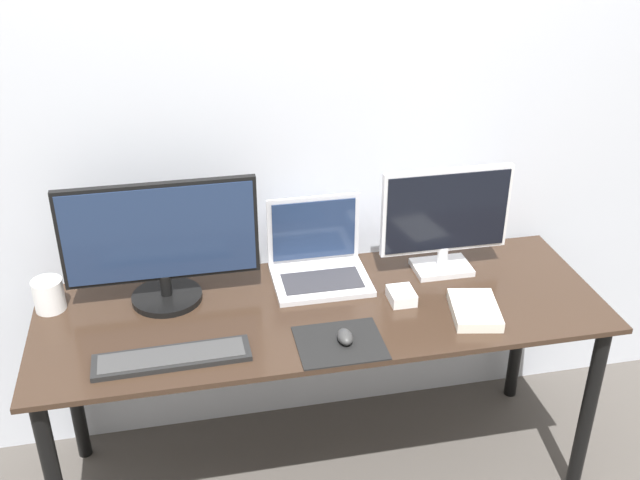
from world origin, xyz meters
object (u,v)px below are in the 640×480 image
object	(u,v)px
monitor_left	(161,243)
keyboard	(172,358)
monitor_right	(446,218)
laptop	(318,259)
mug	(49,295)
book	(475,310)
power_brick	(401,296)
mouse	(345,337)

from	to	relation	value
monitor_left	keyboard	distance (m)	0.39
monitor_right	laptop	bearing A→B (deg)	173.35
monitor_right	mug	bearing A→B (deg)	179.26
monitor_right	monitor_left	bearing A→B (deg)	-179.99
laptop	book	world-z (taller)	laptop
monitor_right	book	bearing A→B (deg)	-88.89
book	mug	size ratio (longest dim) A/B	2.18
laptop	power_brick	size ratio (longest dim) A/B	3.34
laptop	book	bearing A→B (deg)	-37.94
keyboard	book	world-z (taller)	book
mouse	mug	distance (m)	0.95
laptop	book	xyz separation A→B (m)	(0.43, -0.34, -0.05)
mug	laptop	bearing A→B (deg)	2.17
power_brick	laptop	bearing A→B (deg)	137.17
book	monitor_right	bearing A→B (deg)	91.11
monitor_right	mug	world-z (taller)	monitor_right
laptop	mouse	bearing A→B (deg)	-90.11
book	keyboard	bearing A→B (deg)	-177.30
monitor_right	power_brick	size ratio (longest dim) A/B	4.64
monitor_left	keyboard	size ratio (longest dim) A/B	1.35
mouse	power_brick	distance (m)	0.30
monitor_left	laptop	size ratio (longest dim) A/B	1.91
keyboard	mouse	distance (m)	0.51
monitor_left	mouse	bearing A→B (deg)	-34.69
laptop	mouse	distance (m)	0.41
laptop	monitor_left	bearing A→B (deg)	-174.41
power_brick	mug	bearing A→B (deg)	170.68
monitor_left	book	bearing A→B (deg)	-16.95
mouse	book	xyz separation A→B (m)	(0.43, 0.07, -0.01)
monitor_left	monitor_right	size ratio (longest dim) A/B	1.37
monitor_right	laptop	world-z (taller)	monitor_right
mouse	power_brick	xyz separation A→B (m)	(0.23, 0.19, -0.00)
keyboard	book	bearing A→B (deg)	2.70
keyboard	mouse	xyz separation A→B (m)	(0.51, -0.02, 0.01)
keyboard	mouse	size ratio (longest dim) A/B	6.20
laptop	mug	world-z (taller)	laptop
keyboard	mug	distance (m)	0.51
monitor_right	book	world-z (taller)	monitor_right
mouse	mug	xyz separation A→B (m)	(-0.88, 0.37, 0.03)
monitor_right	power_brick	world-z (taller)	monitor_right
laptop	keyboard	xyz separation A→B (m)	(-0.51, -0.38, -0.05)
mouse	book	bearing A→B (deg)	8.55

